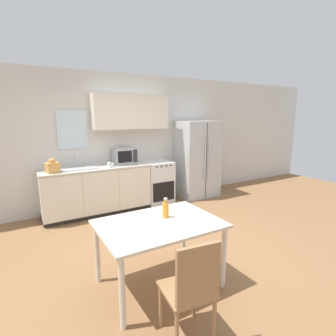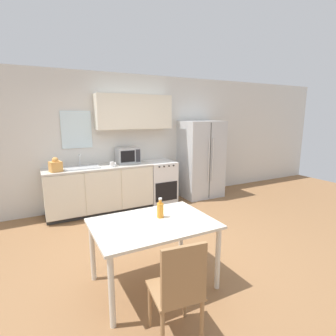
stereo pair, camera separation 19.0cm
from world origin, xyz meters
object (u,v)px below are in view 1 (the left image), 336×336
(refrigerator, at_px, (197,159))
(dining_table, at_px, (159,230))
(coffee_mug, at_px, (110,165))
(dining_chair_near, at_px, (192,286))
(oven_range, at_px, (157,182))
(drink_bottle, at_px, (166,210))
(microwave, at_px, (125,155))

(refrigerator, bearing_deg, dining_table, -133.23)
(refrigerator, distance_m, dining_table, 3.45)
(coffee_mug, height_order, dining_chair_near, coffee_mug)
(oven_range, height_order, dining_chair_near, dining_chair_near)
(oven_range, height_order, refrigerator, refrigerator)
(dining_chair_near, bearing_deg, drink_bottle, 80.16)
(dining_table, xyz_separation_m, dining_chair_near, (-0.15, -0.83, -0.11))
(drink_bottle, bearing_deg, oven_range, 64.24)
(refrigerator, bearing_deg, oven_range, 178.28)
(coffee_mug, xyz_separation_m, dining_chair_near, (-0.39, -3.20, -0.42))
(refrigerator, relative_size, coffee_mug, 15.18)
(microwave, bearing_deg, oven_range, -10.29)
(microwave, relative_size, dining_chair_near, 0.49)
(oven_range, bearing_deg, dining_chair_near, -113.47)
(refrigerator, bearing_deg, drink_bottle, -132.64)
(coffee_mug, bearing_deg, dining_chair_near, -96.90)
(dining_chair_near, relative_size, drink_bottle, 4.07)
(oven_range, xyz_separation_m, drink_bottle, (-1.18, -2.45, 0.38))
(microwave, relative_size, dining_table, 0.35)
(oven_range, relative_size, microwave, 1.99)
(coffee_mug, bearing_deg, microwave, 35.41)
(refrigerator, height_order, dining_chair_near, refrigerator)
(microwave, xyz_separation_m, dining_table, (-0.65, -2.66, -0.42))
(microwave, xyz_separation_m, coffee_mug, (-0.41, -0.29, -0.11))
(dining_chair_near, xyz_separation_m, drink_bottle, (0.28, 0.92, 0.29))
(refrigerator, height_order, dining_table, refrigerator)
(dining_table, relative_size, dining_chair_near, 1.38)
(dining_table, bearing_deg, drink_bottle, 34.32)
(oven_range, distance_m, coffee_mug, 1.20)
(drink_bottle, bearing_deg, refrigerator, 47.36)
(microwave, distance_m, dining_chair_near, 3.62)
(dining_chair_near, bearing_deg, microwave, 84.29)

